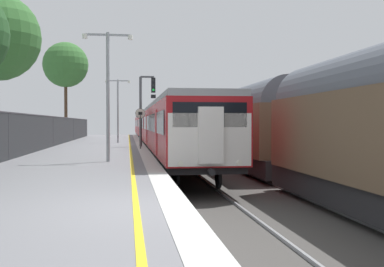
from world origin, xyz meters
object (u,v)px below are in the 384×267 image
(speed_limit_sign, at_px, (140,123))
(platform_lamp_mid, at_px, (108,85))
(commuter_train_at_platform, at_px, (154,126))
(platform_lamp_far, at_px, (118,105))
(freight_train_adjacent_track, at_px, (223,124))
(signal_gantry, at_px, (145,102))
(background_tree_centre, at_px, (66,66))

(speed_limit_sign, distance_m, platform_lamp_mid, 9.33)
(commuter_train_at_platform, height_order, platform_lamp_far, platform_lamp_far)
(commuter_train_at_platform, height_order, speed_limit_sign, commuter_train_at_platform)
(speed_limit_sign, bearing_deg, freight_train_adjacent_track, 32.55)
(signal_gantry, xyz_separation_m, background_tree_centre, (-6.95, 14.42, 4.02))
(commuter_train_at_platform, xyz_separation_m, freight_train_adjacent_track, (4.00, -14.17, 0.20))
(commuter_train_at_platform, distance_m, platform_lamp_far, 9.20)
(signal_gantry, relative_size, platform_lamp_far, 0.93)
(commuter_train_at_platform, xyz_separation_m, platform_lamp_far, (-3.38, -8.38, 1.75))
(platform_lamp_mid, distance_m, background_tree_centre, 27.37)
(platform_lamp_mid, bearing_deg, platform_lamp_far, 90.00)
(platform_lamp_far, xyz_separation_m, background_tree_centre, (-5.04, 8.02, 3.96))
(commuter_train_at_platform, relative_size, background_tree_centre, 6.83)
(commuter_train_at_platform, bearing_deg, freight_train_adjacent_track, -74.22)
(signal_gantry, distance_m, platform_lamp_mid, 12.35)
(freight_train_adjacent_track, xyz_separation_m, speed_limit_sign, (-5.85, -3.73, 0.10))
(signal_gantry, height_order, platform_lamp_far, platform_lamp_far)
(signal_gantry, bearing_deg, platform_lamp_far, 106.69)
(signal_gantry, height_order, speed_limit_sign, signal_gantry)
(freight_train_adjacent_track, bearing_deg, speed_limit_sign, -147.45)
(commuter_train_at_platform, bearing_deg, speed_limit_sign, -95.89)
(freight_train_adjacent_track, bearing_deg, signal_gantry, -173.67)
(signal_gantry, xyz_separation_m, platform_lamp_mid, (-1.92, -12.20, 0.14))
(commuter_train_at_platform, xyz_separation_m, signal_gantry, (-1.46, -14.78, 1.68))
(freight_train_adjacent_track, distance_m, platform_lamp_far, 9.51)
(speed_limit_sign, bearing_deg, commuter_train_at_platform, 84.11)
(freight_train_adjacent_track, height_order, background_tree_centre, background_tree_centre)
(platform_lamp_far, bearing_deg, platform_lamp_mid, -90.00)
(signal_gantry, bearing_deg, speed_limit_sign, -96.98)
(platform_lamp_far, bearing_deg, background_tree_centre, 122.12)
(platform_lamp_mid, bearing_deg, speed_limit_sign, 80.39)
(platform_lamp_mid, bearing_deg, background_tree_centre, 100.71)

